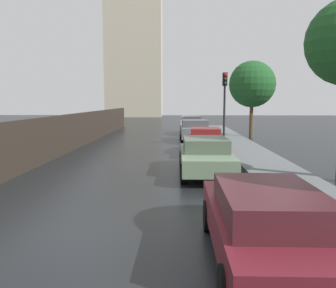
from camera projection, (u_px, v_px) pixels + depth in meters
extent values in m
plane|color=black|center=(101.00, 238.00, 6.82)|extent=(120.00, 120.00, 0.00)
cube|color=maroon|center=(205.00, 142.00, 17.66)|extent=(1.78, 4.20, 0.60)
cube|color=maroon|center=(205.00, 132.00, 17.70)|extent=(1.50, 1.85, 0.40)
cylinder|color=black|center=(190.00, 144.00, 19.10)|extent=(0.24, 0.62, 0.61)
cylinder|color=black|center=(218.00, 145.00, 19.00)|extent=(0.24, 0.62, 0.61)
cylinder|color=black|center=(190.00, 151.00, 16.39)|extent=(0.24, 0.62, 0.61)
cylinder|color=black|center=(222.00, 152.00, 16.29)|extent=(0.24, 0.62, 0.61)
cube|color=#B2B5BA|center=(191.00, 126.00, 28.38)|extent=(1.75, 4.27, 0.68)
cube|color=gray|center=(191.00, 119.00, 28.13)|extent=(1.53, 2.07, 0.46)
cylinder|color=black|center=(181.00, 129.00, 29.85)|extent=(0.23, 0.65, 0.64)
cylinder|color=black|center=(200.00, 129.00, 29.79)|extent=(0.23, 0.65, 0.64)
cylinder|color=black|center=(181.00, 131.00, 27.06)|extent=(0.23, 0.65, 0.64)
cylinder|color=black|center=(202.00, 131.00, 27.00)|extent=(0.23, 0.65, 0.64)
cube|color=maroon|center=(263.00, 228.00, 5.70)|extent=(1.67, 4.31, 0.57)
cube|color=#461C22|center=(269.00, 202.00, 5.35)|extent=(1.46, 2.28, 0.45)
cylinder|color=black|center=(209.00, 216.00, 7.17)|extent=(0.22, 0.63, 0.63)
cylinder|color=black|center=(284.00, 216.00, 7.12)|extent=(0.22, 0.63, 0.63)
cube|color=slate|center=(195.00, 132.00, 23.09)|extent=(1.91, 3.95, 0.68)
cube|color=#494D50|center=(195.00, 123.00, 23.08)|extent=(1.66, 2.07, 0.44)
cylinder|color=black|center=(181.00, 135.00, 24.42)|extent=(0.23, 0.61, 0.60)
cylinder|color=black|center=(206.00, 135.00, 24.40)|extent=(0.23, 0.61, 0.60)
cylinder|color=black|center=(183.00, 139.00, 21.86)|extent=(0.23, 0.61, 0.60)
cylinder|color=black|center=(210.00, 139.00, 21.84)|extent=(0.23, 0.61, 0.60)
cube|color=slate|center=(205.00, 158.00, 12.66)|extent=(1.79, 4.53, 0.55)
cube|color=#4D5C49|center=(205.00, 144.00, 12.68)|extent=(1.57, 2.19, 0.46)
cylinder|color=black|center=(182.00, 159.00, 14.19)|extent=(0.22, 0.63, 0.63)
cylinder|color=black|center=(222.00, 159.00, 14.16)|extent=(0.22, 0.63, 0.63)
cylinder|color=black|center=(184.00, 174.00, 11.24)|extent=(0.22, 0.63, 0.63)
cylinder|color=black|center=(234.00, 174.00, 11.20)|extent=(0.22, 0.63, 0.63)
cylinder|color=black|center=(224.00, 115.00, 20.34)|extent=(0.12, 0.12, 3.39)
cube|color=black|center=(225.00, 79.00, 20.08)|extent=(0.26, 0.26, 0.75)
sphere|color=red|center=(225.00, 75.00, 19.88)|extent=(0.17, 0.17, 0.17)
sphere|color=#392405|center=(225.00, 79.00, 19.91)|extent=(0.17, 0.17, 0.17)
sphere|color=black|center=(225.00, 83.00, 19.94)|extent=(0.17, 0.17, 0.17)
cylinder|color=#4C3823|center=(251.00, 119.00, 25.12)|extent=(0.26, 0.26, 2.71)
sphere|color=#1E5123|center=(252.00, 84.00, 24.81)|extent=(3.29, 3.29, 3.29)
cube|color=#B2A88E|center=(135.00, 41.00, 61.64)|extent=(9.62, 11.75, 26.30)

